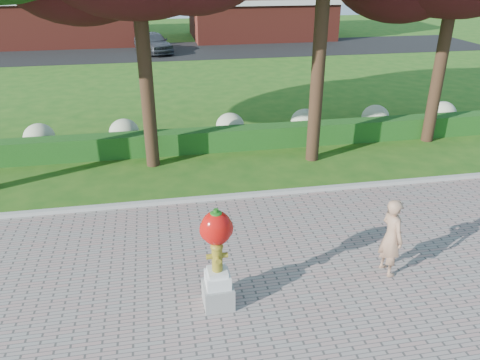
{
  "coord_description": "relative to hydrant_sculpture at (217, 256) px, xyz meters",
  "views": [
    {
      "loc": [
        -1.75,
        -9.0,
        6.36
      ],
      "look_at": [
        0.09,
        1.0,
        1.56
      ],
      "focal_mm": 35.0,
      "sensor_mm": 36.0,
      "label": 1
    }
  ],
  "objects": [
    {
      "name": "parked_car",
      "position": [
        -0.78,
        28.99,
        -0.41
      ],
      "size": [
        3.23,
        4.85,
        1.53
      ],
      "primitive_type": "imported",
      "rotation": [
        0.0,
        0.0,
        0.35
      ],
      "color": "#3F4147",
      "rests_on": "street"
    },
    {
      "name": "lawn_hedge",
      "position": [
        0.82,
        8.54,
        -0.8
      ],
      "size": [
        24.0,
        0.7,
        0.8
      ],
      "primitive_type": "cube",
      "color": "#144413",
      "rests_on": "ground"
    },
    {
      "name": "ground",
      "position": [
        0.82,
        1.54,
        -1.2
      ],
      "size": [
        100.0,
        100.0,
        0.0
      ],
      "primitive_type": "plane",
      "color": "#215515",
      "rests_on": "ground"
    },
    {
      "name": "curb",
      "position": [
        0.82,
        4.54,
        -1.12
      ],
      "size": [
        40.0,
        0.18,
        0.15
      ],
      "primitive_type": "cube",
      "color": "#ADADA5",
      "rests_on": "ground"
    },
    {
      "name": "hydrant_sculpture",
      "position": [
        0.0,
        0.0,
        0.0
      ],
      "size": [
        0.64,
        0.61,
        2.19
      ],
      "rotation": [
        0.0,
        0.0,
        0.03
      ],
      "color": "gray",
      "rests_on": "walkway"
    },
    {
      "name": "woman",
      "position": [
        3.85,
        0.41,
        -0.26
      ],
      "size": [
        0.51,
        0.71,
        1.8
      ],
      "primitive_type": "imported",
      "rotation": [
        0.0,
        0.0,
        1.7
      ],
      "color": "tan",
      "rests_on": "walkway"
    },
    {
      "name": "street",
      "position": [
        0.82,
        29.54,
        -1.19
      ],
      "size": [
        50.0,
        8.0,
        0.02
      ],
      "primitive_type": "cube",
      "color": "black",
      "rests_on": "ground"
    },
    {
      "name": "hydrangea_row",
      "position": [
        1.4,
        9.54,
        -0.65
      ],
      "size": [
        20.1,
        1.1,
        0.99
      ],
      "color": "#B8BF92",
      "rests_on": "ground"
    }
  ]
}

